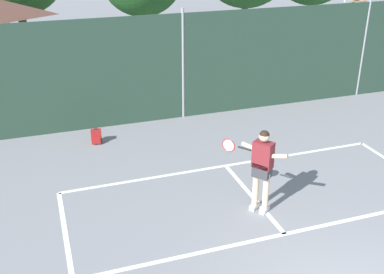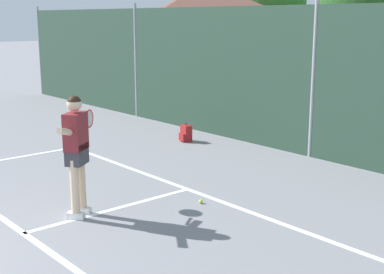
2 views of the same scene
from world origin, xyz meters
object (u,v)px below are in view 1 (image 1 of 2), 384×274
Objects in this scene: basketball_hoop at (352,19)px; backpack_red at (96,137)px; tennis_ball at (256,166)px; tennis_player at (262,164)px.

basketball_hoop reaches higher than backpack_red.
tennis_ball is at bearing -37.10° from backpack_red.
basketball_hoop is 10.69m from backpack_red.
basketball_hoop is 7.67× the size of backpack_red.
backpack_red is (-3.59, 2.71, 0.16)m from tennis_ball.
tennis_player is 5.35m from backpack_red.
backpack_red is at bearing -164.22° from basketball_hoop.
tennis_ball is at bearing -139.43° from basketball_hoop.
backpack_red is (-2.78, 4.48, -0.92)m from tennis_player.
basketball_hoop is 1.91× the size of tennis_player.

